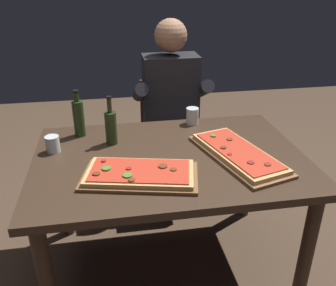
# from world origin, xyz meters

# --- Properties ---
(ground_plane) EXTENTS (6.40, 6.40, 0.00)m
(ground_plane) POSITION_xyz_m (0.00, 0.00, 0.00)
(ground_plane) COLOR #4C3828
(dining_table) EXTENTS (1.40, 0.96, 0.74)m
(dining_table) POSITION_xyz_m (0.00, 0.00, 0.64)
(dining_table) COLOR #3D2B1E
(dining_table) RESTS_ON ground_plane
(pizza_rectangular_front) EXTENTS (0.58, 0.39, 0.05)m
(pizza_rectangular_front) POSITION_xyz_m (-0.17, -0.19, 0.76)
(pizza_rectangular_front) COLOR brown
(pizza_rectangular_front) RESTS_ON dining_table
(pizza_rectangular_left) EXTENTS (0.41, 0.65, 0.05)m
(pizza_rectangular_left) POSITION_xyz_m (0.35, -0.07, 0.76)
(pizza_rectangular_left) COLOR brown
(pizza_rectangular_left) RESTS_ON dining_table
(wine_bottle_dark) EXTENTS (0.06, 0.06, 0.27)m
(wine_bottle_dark) POSITION_xyz_m (-0.47, 0.34, 0.85)
(wine_bottle_dark) COLOR #233819
(wine_bottle_dark) RESTS_ON dining_table
(oil_bottle_amber) EXTENTS (0.06, 0.06, 0.27)m
(oil_bottle_amber) POSITION_xyz_m (-0.29, 0.20, 0.84)
(oil_bottle_amber) COLOR #233819
(oil_bottle_amber) RESTS_ON dining_table
(tumbler_near_camera) EXTENTS (0.08, 0.08, 0.10)m
(tumbler_near_camera) POSITION_xyz_m (0.21, 0.40, 0.78)
(tumbler_near_camera) COLOR silver
(tumbler_near_camera) RESTS_ON dining_table
(tumbler_far_side) EXTENTS (0.07, 0.07, 0.09)m
(tumbler_far_side) POSITION_xyz_m (-0.60, 0.15, 0.78)
(tumbler_far_side) COLOR silver
(tumbler_far_side) RESTS_ON dining_table
(diner_chair) EXTENTS (0.44, 0.44, 0.87)m
(diner_chair) POSITION_xyz_m (0.14, 0.86, 0.49)
(diner_chair) COLOR #3D2B1E
(diner_chair) RESTS_ON ground_plane
(seated_diner) EXTENTS (0.53, 0.41, 1.33)m
(seated_diner) POSITION_xyz_m (0.14, 0.74, 0.74)
(seated_diner) COLOR #23232D
(seated_diner) RESTS_ON ground_plane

